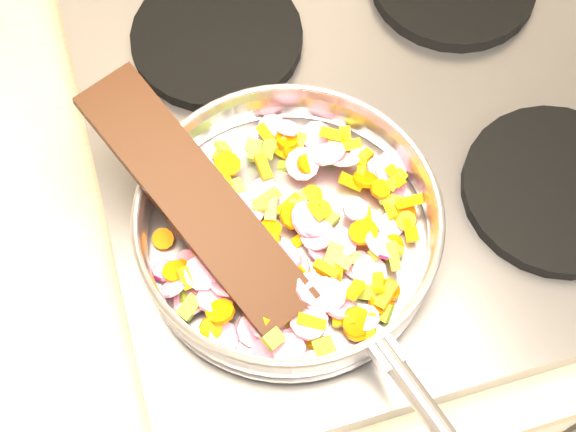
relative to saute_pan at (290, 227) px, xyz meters
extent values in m
cube|color=#939399|center=(0.13, 0.12, -0.07)|extent=(0.60, 0.60, 0.04)
cylinder|color=black|center=(-0.01, -0.02, -0.04)|extent=(0.19, 0.19, 0.02)
cylinder|color=black|center=(0.27, -0.02, -0.04)|extent=(0.19, 0.19, 0.02)
cylinder|color=black|center=(-0.01, 0.26, -0.04)|extent=(0.19, 0.19, 0.02)
cylinder|color=#9E9EA5|center=(0.00, 0.00, -0.03)|extent=(0.28, 0.28, 0.01)
torus|color=#9E9EA5|center=(0.00, 0.00, 0.00)|extent=(0.32, 0.32, 0.05)
torus|color=#9E9EA5|center=(0.00, 0.00, 0.02)|extent=(0.28, 0.28, 0.01)
cube|color=#9E9EA5|center=(0.04, -0.14, 0.01)|extent=(0.03, 0.04, 0.02)
cylinder|color=#BE125A|center=(0.08, -0.04, 0.00)|extent=(0.03, 0.04, 0.03)
cube|color=#EAA208|center=(0.08, 0.00, -0.02)|extent=(0.02, 0.03, 0.01)
cylinder|color=#EC5F01|center=(0.03, 0.08, -0.01)|extent=(0.03, 0.03, 0.02)
cylinder|color=#BE125A|center=(-0.10, 0.00, -0.02)|extent=(0.04, 0.04, 0.03)
cylinder|color=#EC5F01|center=(0.07, -0.02, -0.01)|extent=(0.03, 0.03, 0.01)
cube|color=#EAA208|center=(-0.03, -0.08, -0.02)|extent=(0.02, 0.02, 0.01)
cube|color=#EAA208|center=(-0.05, -0.03, -0.01)|extent=(0.01, 0.02, 0.01)
cube|color=#EAA208|center=(0.00, -0.03, -0.02)|extent=(0.02, 0.03, 0.01)
cylinder|color=#BE125A|center=(-0.05, -0.10, -0.02)|extent=(0.03, 0.04, 0.02)
cube|color=#84AB2A|center=(-0.01, 0.03, -0.01)|extent=(0.02, 0.03, 0.01)
cylinder|color=#BE125A|center=(0.06, 0.10, -0.02)|extent=(0.04, 0.04, 0.02)
cylinder|color=#BE125A|center=(-0.08, 0.01, -0.02)|extent=(0.03, 0.03, 0.02)
cube|color=#84AB2A|center=(-0.02, -0.03, -0.02)|extent=(0.02, 0.02, 0.02)
cube|color=#EAA208|center=(-0.03, -0.05, -0.01)|extent=(0.03, 0.02, 0.01)
cube|color=#EAA208|center=(0.07, 0.04, -0.01)|extent=(0.03, 0.02, 0.02)
cylinder|color=#EC5F01|center=(-0.11, -0.01, -0.01)|extent=(0.03, 0.03, 0.01)
cylinder|color=#BE125A|center=(0.10, -0.02, -0.02)|extent=(0.04, 0.03, 0.02)
cube|color=#84AB2A|center=(0.10, 0.01, -0.01)|extent=(0.02, 0.02, 0.02)
cylinder|color=#BE125A|center=(-0.08, -0.08, -0.01)|extent=(0.04, 0.04, 0.02)
cylinder|color=#BE125A|center=(0.02, 0.01, -0.01)|extent=(0.03, 0.04, 0.04)
cylinder|color=#EC5F01|center=(-0.07, -0.01, -0.01)|extent=(0.03, 0.03, 0.01)
cube|color=#84AB2A|center=(0.06, -0.10, -0.02)|extent=(0.02, 0.02, 0.02)
cylinder|color=#BE125A|center=(0.07, 0.00, -0.01)|extent=(0.03, 0.03, 0.01)
cylinder|color=#EC5F01|center=(0.01, 0.01, -0.01)|extent=(0.03, 0.03, 0.02)
cube|color=#84AB2A|center=(-0.11, -0.03, -0.02)|extent=(0.01, 0.02, 0.02)
cylinder|color=#BE125A|center=(0.03, -0.02, -0.02)|extent=(0.04, 0.04, 0.02)
cylinder|color=#BE125A|center=(-0.10, -0.04, -0.02)|extent=(0.04, 0.04, 0.02)
cylinder|color=#EC5F01|center=(-0.10, 0.05, -0.01)|extent=(0.03, 0.03, 0.02)
cube|color=#84AB2A|center=(0.00, -0.12, 0.00)|extent=(0.02, 0.01, 0.02)
cylinder|color=#BE125A|center=(0.11, 0.04, -0.01)|extent=(0.05, 0.04, 0.03)
cube|color=#EAA208|center=(0.01, 0.00, -0.02)|extent=(0.02, 0.01, 0.02)
cylinder|color=#BE125A|center=(-0.06, -0.03, -0.01)|extent=(0.03, 0.03, 0.02)
cube|color=#EAA208|center=(-0.07, 0.06, 0.00)|extent=(0.02, 0.02, 0.01)
cylinder|color=#EC5F01|center=(-0.04, -0.04, 0.00)|extent=(0.03, 0.03, 0.01)
cylinder|color=#BE125A|center=(-0.06, -0.08, -0.02)|extent=(0.03, 0.03, 0.02)
cylinder|color=#EC5F01|center=(-0.11, 0.03, -0.02)|extent=(0.03, 0.03, 0.02)
cylinder|color=#EC5F01|center=(-0.09, -0.07, 0.00)|extent=(0.03, 0.02, 0.02)
cylinder|color=#EC5F01|center=(0.11, -0.02, -0.01)|extent=(0.03, 0.03, 0.01)
cylinder|color=#EC5F01|center=(0.04, 0.01, -0.01)|extent=(0.03, 0.02, 0.02)
cube|color=#EAA208|center=(-0.02, 0.00, -0.01)|extent=(0.03, 0.02, 0.02)
cylinder|color=#BE125A|center=(-0.12, -0.02, -0.01)|extent=(0.03, 0.03, 0.02)
cylinder|color=#EC5F01|center=(-0.05, 0.00, 0.00)|extent=(0.03, 0.03, 0.01)
cylinder|color=#BE125A|center=(0.02, -0.08, -0.01)|extent=(0.04, 0.04, 0.02)
cube|color=#84AB2A|center=(-0.03, 0.06, -0.01)|extent=(0.02, 0.02, 0.01)
cube|color=#EAA208|center=(-0.10, -0.02, 0.00)|extent=(0.01, 0.02, 0.02)
cylinder|color=#BE125A|center=(-0.07, -0.04, -0.01)|extent=(0.05, 0.04, 0.03)
cylinder|color=#EC5F01|center=(0.10, 0.02, -0.01)|extent=(0.02, 0.02, 0.01)
cylinder|color=#BE125A|center=(-0.04, 0.02, -0.02)|extent=(0.04, 0.03, 0.02)
cube|color=#EAA208|center=(0.12, 0.00, 0.00)|extent=(0.03, 0.02, 0.02)
cylinder|color=#BE125A|center=(-0.12, 0.00, -0.02)|extent=(0.04, 0.04, 0.02)
cube|color=#84AB2A|center=(0.09, -0.04, -0.02)|extent=(0.02, 0.02, 0.01)
cube|color=#EAA208|center=(0.02, -0.10, -0.01)|extent=(0.02, 0.01, 0.02)
cube|color=#EAA208|center=(0.04, -0.11, -0.01)|extent=(0.02, 0.03, 0.02)
cylinder|color=#EC5F01|center=(-0.08, 0.07, -0.01)|extent=(0.03, 0.03, 0.02)
cube|color=#84AB2A|center=(-0.02, 0.03, -0.01)|extent=(0.03, 0.02, 0.01)
cube|color=#84AB2A|center=(0.07, 0.08, -0.01)|extent=(0.02, 0.02, 0.01)
cube|color=#EAA208|center=(-0.05, -0.05, 0.00)|extent=(0.02, 0.02, 0.01)
cylinder|color=#EC5F01|center=(-0.06, 0.07, 0.00)|extent=(0.03, 0.03, 0.02)
cylinder|color=#EC5F01|center=(-0.03, -0.04, -0.01)|extent=(0.03, 0.03, 0.01)
cube|color=#EAA208|center=(-0.05, -0.08, 0.00)|extent=(0.02, 0.03, 0.02)
cube|color=#EAA208|center=(0.09, 0.07, -0.01)|extent=(0.02, 0.02, 0.02)
cylinder|color=#EC5F01|center=(0.09, 0.03, -0.01)|extent=(0.03, 0.03, 0.01)
cylinder|color=#BE125A|center=(0.02, 0.12, -0.02)|extent=(0.04, 0.04, 0.02)
cube|color=#EAA208|center=(0.09, 0.06, -0.01)|extent=(0.02, 0.02, 0.01)
cube|color=#84AB2A|center=(-0.07, 0.04, -0.02)|extent=(0.02, 0.02, 0.01)
cylinder|color=#EC5F01|center=(0.03, -0.10, -0.02)|extent=(0.04, 0.04, 0.02)
cube|color=#84AB2A|center=(-0.04, 0.11, -0.02)|extent=(0.02, 0.02, 0.02)
cylinder|color=#BE125A|center=(0.02, -0.01, -0.01)|extent=(0.04, 0.04, 0.01)
cylinder|color=#EC5F01|center=(0.03, 0.10, -0.01)|extent=(0.03, 0.03, 0.01)
cube|color=#EAA208|center=(-0.01, -0.09, 0.00)|extent=(0.03, 0.02, 0.01)
cylinder|color=#BE125A|center=(-0.03, -0.08, -0.02)|extent=(0.03, 0.04, 0.03)
cylinder|color=#EC5F01|center=(-0.08, 0.08, 0.00)|extent=(0.03, 0.03, 0.02)
cylinder|color=#BE125A|center=(0.11, 0.02, -0.02)|extent=(0.05, 0.05, 0.01)
cylinder|color=#BE125A|center=(-0.01, -0.03, -0.01)|extent=(0.04, 0.05, 0.03)
cylinder|color=#BE125A|center=(0.06, -0.06, -0.02)|extent=(0.05, 0.05, 0.01)
cube|color=#84AB2A|center=(0.02, 0.08, -0.02)|extent=(0.02, 0.02, 0.02)
cube|color=#84AB2A|center=(0.03, -0.01, -0.02)|extent=(0.02, 0.02, 0.01)
cube|color=#EAA208|center=(0.04, 0.10, -0.02)|extent=(0.02, 0.03, 0.01)
cylinder|color=#EC5F01|center=(-0.04, 0.08, -0.01)|extent=(0.03, 0.03, 0.01)
cylinder|color=#BE125A|center=(-0.01, 0.05, -0.02)|extent=(0.04, 0.04, 0.02)
cylinder|color=#EC5F01|center=(-0.01, -0.07, -0.02)|extent=(0.03, 0.03, 0.02)
cube|color=#84AB2A|center=(-0.11, -0.05, -0.01)|extent=(0.03, 0.02, 0.01)
cylinder|color=#BE125A|center=(-0.06, 0.08, -0.01)|extent=(0.03, 0.03, 0.02)
cube|color=#84AB2A|center=(-0.04, 0.11, -0.02)|extent=(0.02, 0.02, 0.02)
cylinder|color=#EC5F01|center=(-0.01, 0.05, -0.02)|extent=(0.02, 0.02, 0.02)
cube|color=#EAA208|center=(0.07, 0.09, -0.01)|extent=(0.03, 0.02, 0.02)
cylinder|color=#EC5F01|center=(0.02, -0.05, -0.01)|extent=(0.04, 0.03, 0.02)
cube|color=#EAA208|center=(0.04, -0.07, 0.00)|extent=(0.02, 0.02, 0.02)
cube|color=#84AB2A|center=(0.00, 0.09, 0.00)|extent=(0.02, 0.03, 0.01)
cylinder|color=#BE125A|center=(-0.06, 0.07, -0.02)|extent=(0.04, 0.03, 0.02)
cylinder|color=#BE125A|center=(0.03, 0.06, -0.01)|extent=(0.04, 0.04, 0.02)
cylinder|color=#EC5F01|center=(0.07, -0.08, -0.01)|extent=(0.02, 0.02, 0.01)
cylinder|color=#EC5F01|center=(0.09, -0.04, -0.02)|extent=(0.03, 0.03, 0.02)
cylinder|color=#EC5F01|center=(0.03, 0.04, -0.02)|extent=(0.03, 0.03, 0.02)
cube|color=#84AB2A|center=(0.03, -0.03, -0.01)|extent=(0.02, 0.03, 0.02)
cylinder|color=#BE125A|center=(-0.05, 0.05, -0.02)|extent=(0.03, 0.03, 0.03)
cylinder|color=#BE125A|center=(-0.08, -0.02, -0.01)|extent=(0.04, 0.04, 0.01)
cube|color=#EAA208|center=(0.03, 0.10, -0.02)|extent=(0.03, 0.01, 0.02)
cube|color=#84AB2A|center=(0.04, 0.01, -0.02)|extent=(0.02, 0.02, 0.01)
cylinder|color=#BE125A|center=(-0.05, -0.08, -0.02)|extent=(0.03, 0.04, 0.02)
cube|color=#EAA208|center=(-0.02, -0.01, -0.02)|extent=(0.03, 0.02, 0.02)
cylinder|color=#BE125A|center=(-0.03, 0.03, -0.01)|extent=(0.05, 0.05, 0.02)
cylinder|color=#BE125A|center=(-0.01, -0.09, -0.01)|extent=(0.04, 0.04, 0.01)
cube|color=#EAA208|center=(-0.09, 0.00, 0.00)|extent=(0.02, 0.02, 0.01)
cube|color=#84AB2A|center=(0.02, 0.03, -0.01)|extent=(0.02, 0.02, 0.01)
cube|color=#84AB2A|center=(0.02, 0.10, -0.01)|extent=(0.02, 0.02, 0.02)
cube|color=#EAA208|center=(0.03, 0.03, -0.01)|extent=(0.01, 0.02, 0.01)
cylinder|color=#EC5F01|center=(0.01, -0.07, -0.01)|extent=(0.03, 0.03, 0.02)
cube|color=#EAA208|center=(-0.08, 0.00, -0.02)|extent=(0.02, 0.03, 0.02)
cylinder|color=#BE125A|center=(0.04, -0.02, -0.01)|extent=(0.03, 0.03, 0.02)
cylinder|color=#BE125A|center=(-0.03, -0.04, -0.02)|extent=(0.04, 0.04, 0.02)
cube|color=#EAA208|center=(0.09, 0.05, -0.01)|extent=(0.02, 0.03, 0.02)
cube|color=#84AB2A|center=(-0.08, 0.00, 0.00)|extent=(0.02, 0.02, 0.02)
cube|color=#84AB2A|center=(-0.03, -0.04, -0.02)|extent=(0.02, 0.02, 0.02)
cylinder|color=#BE125A|center=(-0.07, 0.07, -0.02)|extent=(0.04, 0.03, 0.02)
cube|color=#84AB2A|center=(-0.05, -0.03, -0.01)|extent=(0.02, 0.02, 0.01)
cylinder|color=#BE125A|center=(-0.09, -0.02, 0.00)|extent=(0.05, 0.04, 0.02)
cylinder|color=#EC5F01|center=(-0.08, 0.07, -0.01)|extent=(0.04, 0.04, 0.02)
cube|color=#EAA208|center=(0.10, 0.00, -0.02)|extent=(0.01, 0.03, 0.01)
cylinder|color=#EC5F01|center=(-0.02, 0.01, -0.01)|extent=(0.03, 0.03, 0.01)
cylinder|color=#BE125A|center=(0.04, -0.10, -0.01)|extent=(0.03, 0.03, 0.01)
cube|color=#EAA208|center=(0.01, 0.11, -0.02)|extent=(0.02, 0.02, 0.01)
cube|color=#84AB2A|center=(0.04, -0.04, -0.01)|extent=(0.02, 0.02, 0.01)
cube|color=#EAA208|center=(0.02, 0.09, -0.02)|extent=(0.02, 0.03, 0.01)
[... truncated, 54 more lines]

